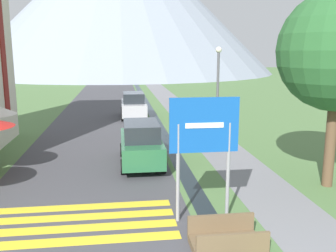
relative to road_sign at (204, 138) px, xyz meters
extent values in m
plane|color=#517542|center=(-0.98, 16.04, -2.35)|extent=(160.00, 160.00, 0.00)
cube|color=#424247|center=(-3.48, 26.04, -2.34)|extent=(6.40, 60.00, 0.01)
cube|color=slate|center=(2.62, 26.04, -2.34)|extent=(2.20, 60.00, 0.01)
cube|color=black|center=(0.22, 26.04, -2.34)|extent=(0.60, 60.00, 0.00)
cube|color=yellow|center=(-3.48, -0.81, -2.34)|extent=(5.44, 0.44, 0.01)
cube|color=yellow|center=(-3.48, -0.11, -2.34)|extent=(5.44, 0.44, 0.01)
cube|color=yellow|center=(-3.48, 0.59, -2.34)|extent=(5.44, 0.44, 0.01)
cube|color=yellow|center=(-3.48, 1.29, -2.34)|extent=(5.44, 0.44, 0.01)
cube|color=maroon|center=(-7.92, 10.31, 3.61)|extent=(0.06, 0.70, 8.93)
cylinder|color=gray|center=(-0.70, 0.01, -0.96)|extent=(0.10, 0.10, 2.76)
cylinder|color=gray|center=(0.70, 0.01, -0.96)|extent=(0.10, 0.10, 2.76)
cube|color=#1451AD|center=(0.00, -0.01, 0.37)|extent=(1.90, 0.05, 1.50)
cube|color=white|center=(0.00, -0.04, 0.37)|extent=(1.04, 0.02, 0.14)
cube|color=brown|center=(0.22, -1.64, -2.21)|extent=(1.70, 1.10, 0.12)
cube|color=brown|center=(0.22, -2.15, -1.92)|extent=(1.70, 0.08, 0.45)
cube|color=brown|center=(0.22, -1.13, -1.92)|extent=(1.70, 0.08, 0.45)
cube|color=brown|center=(-0.55, -1.64, -2.31)|extent=(0.16, 0.99, 0.08)
cube|color=brown|center=(0.99, -1.64, -2.31)|extent=(0.16, 0.99, 0.08)
cube|color=#28663D|center=(-1.38, 5.51, -1.63)|extent=(1.63, 4.09, 0.84)
cube|color=#23282D|center=(-1.38, 5.30, -0.87)|extent=(1.39, 2.25, 0.68)
cylinder|color=black|center=(-2.16, 6.77, -2.05)|extent=(0.18, 0.60, 0.60)
cylinder|color=black|center=(-0.61, 6.77, -2.05)|extent=(0.18, 0.60, 0.60)
cylinder|color=black|center=(-2.16, 4.24, -2.05)|extent=(0.18, 0.60, 0.60)
cylinder|color=black|center=(-0.61, 4.24, -2.05)|extent=(0.18, 0.60, 0.60)
cube|color=#B2B2B7|center=(-1.24, 16.67, -1.63)|extent=(1.67, 4.08, 0.84)
cube|color=#23282D|center=(-1.24, 16.46, -0.87)|extent=(1.42, 2.24, 0.68)
cylinder|color=black|center=(-2.04, 17.93, -2.05)|extent=(0.18, 0.60, 0.60)
cylinder|color=black|center=(-0.45, 17.93, -2.05)|extent=(0.18, 0.60, 0.60)
cylinder|color=black|center=(-2.04, 15.40, -2.05)|extent=(0.18, 0.60, 0.60)
cylinder|color=black|center=(-0.45, 15.40, -2.05)|extent=(0.18, 0.60, 0.60)
cylinder|color=#515156|center=(2.32, 7.34, -0.05)|extent=(0.12, 0.12, 4.59)
sphere|color=silver|center=(2.32, 7.34, 2.37)|extent=(0.28, 0.28, 0.28)
cylinder|color=brown|center=(4.95, 2.08, -0.86)|extent=(0.36, 0.36, 2.96)
camera|label=1|loc=(-2.25, -9.60, 2.31)|focal=40.00mm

